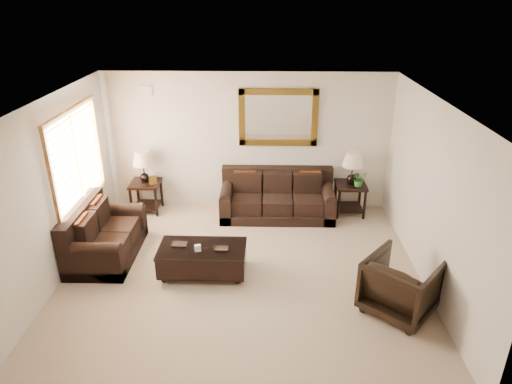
{
  "coord_description": "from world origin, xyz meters",
  "views": [
    {
      "loc": [
        0.36,
        -5.99,
        4.07
      ],
      "look_at": [
        0.2,
        0.6,
        1.14
      ],
      "focal_mm": 32.0,
      "sensor_mm": 36.0,
      "label": 1
    }
  ],
  "objects_px": {
    "coffee_table": "(203,257)",
    "end_table_left": "(144,173)",
    "sofa": "(277,200)",
    "loveseat": "(103,238)",
    "end_table_right": "(352,174)",
    "armchair": "(401,283)"
  },
  "relations": [
    {
      "from": "sofa",
      "to": "end_table_left",
      "type": "relative_size",
      "value": 1.74
    },
    {
      "from": "loveseat",
      "to": "end_table_right",
      "type": "bearing_deg",
      "value": -68.64
    },
    {
      "from": "end_table_right",
      "to": "loveseat",
      "type": "bearing_deg",
      "value": -158.64
    },
    {
      "from": "end_table_left",
      "to": "armchair",
      "type": "relative_size",
      "value": 1.4
    },
    {
      "from": "end_table_right",
      "to": "sofa",
      "type": "bearing_deg",
      "value": -175.91
    },
    {
      "from": "end_table_right",
      "to": "coffee_table",
      "type": "bearing_deg",
      "value": -140.49
    },
    {
      "from": "coffee_table",
      "to": "end_table_left",
      "type": "bearing_deg",
      "value": 123.38
    },
    {
      "from": "sofa",
      "to": "loveseat",
      "type": "height_order",
      "value": "loveseat"
    },
    {
      "from": "loveseat",
      "to": "coffee_table",
      "type": "xyz_separation_m",
      "value": [
        1.71,
        -0.47,
        -0.05
      ]
    },
    {
      "from": "sofa",
      "to": "coffee_table",
      "type": "relative_size",
      "value": 1.61
    },
    {
      "from": "loveseat",
      "to": "end_table_right",
      "type": "distance_m",
      "value": 4.67
    },
    {
      "from": "end_table_left",
      "to": "coffee_table",
      "type": "distance_m",
      "value": 2.63
    },
    {
      "from": "end_table_left",
      "to": "sofa",
      "type": "bearing_deg",
      "value": -2.3
    },
    {
      "from": "armchair",
      "to": "sofa",
      "type": "bearing_deg",
      "value": -20.57
    },
    {
      "from": "end_table_left",
      "to": "coffee_table",
      "type": "bearing_deg",
      "value": -57.1
    },
    {
      "from": "loveseat",
      "to": "coffee_table",
      "type": "distance_m",
      "value": 1.77
    },
    {
      "from": "end_table_right",
      "to": "armchair",
      "type": "relative_size",
      "value": 1.41
    },
    {
      "from": "end_table_left",
      "to": "armchair",
      "type": "height_order",
      "value": "end_table_left"
    },
    {
      "from": "loveseat",
      "to": "end_table_right",
      "type": "relative_size",
      "value": 1.26
    },
    {
      "from": "sofa",
      "to": "coffee_table",
      "type": "bearing_deg",
      "value": -120.07
    },
    {
      "from": "sofa",
      "to": "end_table_right",
      "type": "xyz_separation_m",
      "value": [
        1.42,
        0.1,
        0.5
      ]
    },
    {
      "from": "sofa",
      "to": "end_table_right",
      "type": "relative_size",
      "value": 1.72
    }
  ]
}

